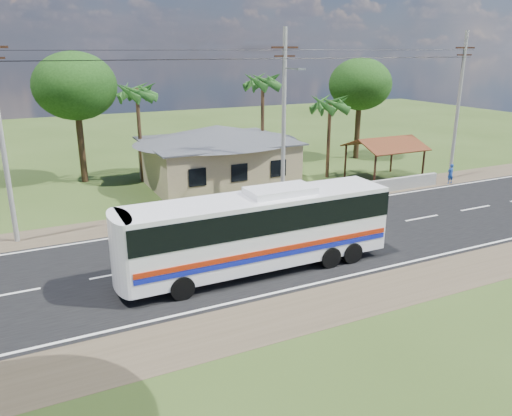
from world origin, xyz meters
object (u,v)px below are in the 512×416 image
at_px(waiting_shed, 385,145).
at_px(coach_bus, 260,225).
at_px(motorcycle, 243,204).
at_px(person, 451,174).

distance_m(waiting_shed, coach_bus, 19.35).
relative_size(waiting_shed, motorcycle, 3.03).
xyz_separation_m(coach_bus, motorcycle, (2.90, 8.31, -1.73)).
height_order(waiting_shed, person, waiting_shed).
height_order(waiting_shed, coach_bus, coach_bus).
xyz_separation_m(waiting_shed, coach_bus, (-16.02, -10.84, -0.54)).
height_order(motorcycle, person, person).
relative_size(waiting_shed, coach_bus, 0.42).
bearing_deg(motorcycle, waiting_shed, -89.91).
height_order(coach_bus, person, coach_bus).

